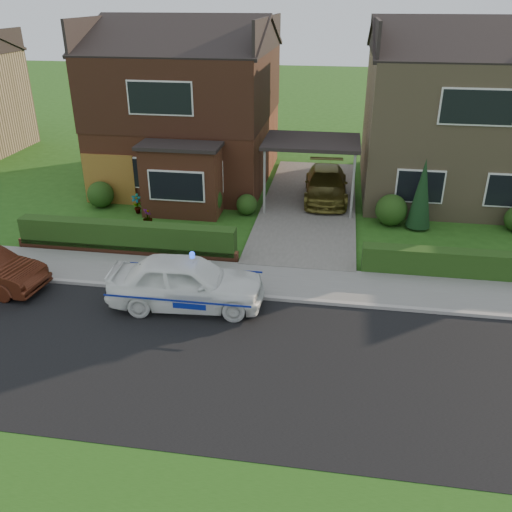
# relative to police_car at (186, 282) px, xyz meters

# --- Properties ---
(ground) EXTENTS (120.00, 120.00, 0.00)m
(ground) POSITION_rel_police_car_xyz_m (2.85, -2.40, -0.74)
(ground) COLOR #235015
(ground) RESTS_ON ground
(road) EXTENTS (60.00, 6.00, 0.02)m
(road) POSITION_rel_police_car_xyz_m (2.85, -2.40, -0.74)
(road) COLOR black
(road) RESTS_ON ground
(kerb) EXTENTS (60.00, 0.16, 0.12)m
(kerb) POSITION_rel_police_car_xyz_m (2.85, 0.65, -0.68)
(kerb) COLOR #9E9993
(kerb) RESTS_ON ground
(sidewalk) EXTENTS (60.00, 2.00, 0.10)m
(sidewalk) POSITION_rel_police_car_xyz_m (2.85, 1.70, -0.69)
(sidewalk) COLOR slate
(sidewalk) RESTS_ON ground
(driveway) EXTENTS (3.80, 12.00, 0.12)m
(driveway) POSITION_rel_police_car_xyz_m (2.85, 8.60, -0.68)
(driveway) COLOR #666059
(driveway) RESTS_ON ground
(house_left) EXTENTS (7.50, 9.53, 7.25)m
(house_left) POSITION_rel_police_car_xyz_m (-2.93, 11.50, 3.07)
(house_left) COLOR brown
(house_left) RESTS_ON ground
(house_right) EXTENTS (7.50, 8.06, 7.25)m
(house_right) POSITION_rel_police_car_xyz_m (8.65, 11.59, 2.92)
(house_right) COLOR #8F7B58
(house_right) RESTS_ON ground
(carport_link) EXTENTS (3.80, 3.00, 2.77)m
(carport_link) POSITION_rel_police_car_xyz_m (2.85, 8.55, 1.91)
(carport_link) COLOR black
(carport_link) RESTS_ON ground
(garage_door) EXTENTS (2.20, 0.10, 2.10)m
(garage_door) POSITION_rel_police_car_xyz_m (-5.40, 7.56, 0.31)
(garage_door) COLOR brown
(garage_door) RESTS_ON ground
(dwarf_wall) EXTENTS (7.70, 0.25, 0.36)m
(dwarf_wall) POSITION_rel_police_car_xyz_m (-2.95, 2.90, -0.56)
(dwarf_wall) COLOR brown
(dwarf_wall) RESTS_ON ground
(hedge_left) EXTENTS (7.50, 0.55, 0.90)m
(hedge_left) POSITION_rel_police_car_xyz_m (-2.95, 3.05, -0.74)
(hedge_left) COLOR #163410
(hedge_left) RESTS_ON ground
(hedge_right) EXTENTS (7.50, 0.55, 0.80)m
(hedge_right) POSITION_rel_police_car_xyz_m (8.65, 2.95, -0.74)
(hedge_right) COLOR #163410
(hedge_right) RESTS_ON ground
(shrub_left_far) EXTENTS (1.08, 1.08, 1.08)m
(shrub_left_far) POSITION_rel_police_car_xyz_m (-5.65, 7.10, -0.20)
(shrub_left_far) COLOR #163410
(shrub_left_far) RESTS_ON ground
(shrub_left_mid) EXTENTS (1.32, 1.32, 1.32)m
(shrub_left_mid) POSITION_rel_police_car_xyz_m (-1.15, 6.90, -0.08)
(shrub_left_mid) COLOR #163410
(shrub_left_mid) RESTS_ON ground
(shrub_left_near) EXTENTS (0.84, 0.84, 0.84)m
(shrub_left_near) POSITION_rel_police_car_xyz_m (0.45, 7.20, -0.32)
(shrub_left_near) COLOR #163410
(shrub_left_near) RESTS_ON ground
(shrub_right_near) EXTENTS (1.20, 1.20, 1.20)m
(shrub_right_near) POSITION_rel_police_car_xyz_m (6.05, 7.00, -0.14)
(shrub_right_near) COLOR #163410
(shrub_right_near) RESTS_ON ground
(conifer_a) EXTENTS (0.90, 0.90, 2.60)m
(conifer_a) POSITION_rel_police_car_xyz_m (7.05, 6.80, 0.56)
(conifer_a) COLOR black
(conifer_a) RESTS_ON ground
(police_car) EXTENTS (4.00, 4.47, 1.65)m
(police_car) POSITION_rel_police_car_xyz_m (0.00, 0.00, 0.00)
(police_car) COLOR white
(police_car) RESTS_ON ground
(driveway_car) EXTENTS (1.93, 4.38, 1.25)m
(driveway_car) POSITION_rel_police_car_xyz_m (3.49, 9.27, 0.00)
(driveway_car) COLOR brown
(driveway_car) RESTS_ON driveway
(potted_plant_a) EXTENTS (0.44, 0.32, 0.81)m
(potted_plant_a) POSITION_rel_police_car_xyz_m (-3.92, 6.60, -0.34)
(potted_plant_a) COLOR gray
(potted_plant_a) RESTS_ON ground
(potted_plant_b) EXTENTS (0.59, 0.58, 0.83)m
(potted_plant_b) POSITION_rel_police_car_xyz_m (-2.64, 6.60, -0.33)
(potted_plant_b) COLOR gray
(potted_plant_b) RESTS_ON ground
(potted_plant_c) EXTENTS (0.43, 0.43, 0.67)m
(potted_plant_c) POSITION_rel_police_car_xyz_m (-3.05, 5.40, -0.41)
(potted_plant_c) COLOR gray
(potted_plant_c) RESTS_ON ground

